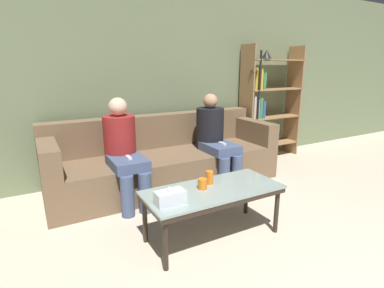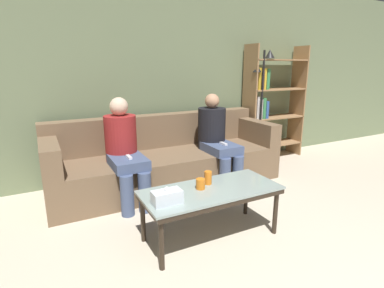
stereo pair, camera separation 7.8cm
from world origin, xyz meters
The scene contains 10 objects.
wall_back centered at (0.00, 3.78, 1.30)m, with size 12.00×0.06×2.60m.
couch centered at (0.00, 3.27, 0.30)m, with size 2.76×0.88×0.83m.
coffee_table centered at (-0.14, 1.97, 0.40)m, with size 1.16×0.51×0.44m.
cup_near_left centered at (-0.11, 2.08, 0.50)m, with size 0.06×0.06×0.11m.
cup_near_right centered at (-0.22, 2.01, 0.49)m, with size 0.08×0.08×0.09m.
tissue_box centered at (-0.57, 1.89, 0.50)m, with size 0.22×0.12×0.13m.
bookshelf centered at (1.80, 3.55, 0.84)m, with size 1.00×0.32×1.73m.
standing_lamp centered at (1.58, 3.41, 1.01)m, with size 0.31×0.26×1.65m.
seated_person_left_end centered at (-0.57, 3.05, 0.59)m, with size 0.34×0.72×1.11m.
seated_person_mid_left centered at (0.57, 3.06, 0.59)m, with size 0.34×0.70×1.10m.
Camera 1 is at (-1.41, 0.04, 1.42)m, focal length 28.00 mm.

